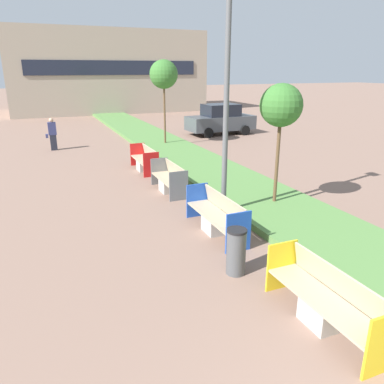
# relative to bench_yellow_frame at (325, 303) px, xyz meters

# --- Properties ---
(planter_grass_strip) EXTENTS (2.80, 120.00, 0.18)m
(planter_grass_strip) POSITION_rel_bench_yellow_frame_xyz_m (2.26, 8.79, -0.28)
(planter_grass_strip) COLOR #568442
(planter_grass_strip) RESTS_ON ground
(building_backdrop) EXTENTS (17.55, 8.91, 7.29)m
(building_backdrop) POSITION_rel_bench_yellow_frame_xyz_m (3.06, 34.54, 3.27)
(building_backdrop) COLOR tan
(building_backdrop) RESTS_ON ground
(bench_yellow_frame) EXTENTS (0.65, 2.29, 0.94)m
(bench_yellow_frame) POSITION_rel_bench_yellow_frame_xyz_m (0.00, 0.00, 0.00)
(bench_yellow_frame) COLOR #ADA8A0
(bench_yellow_frame) RESTS_ON ground
(bench_blue_frame) EXTENTS (0.65, 2.34, 0.94)m
(bench_blue_frame) POSITION_rel_bench_yellow_frame_xyz_m (0.00, 3.88, 0.00)
(bench_blue_frame) COLOR #ADA8A0
(bench_blue_frame) RESTS_ON ground
(bench_grey_frame) EXTENTS (0.65, 1.96, 0.94)m
(bench_grey_frame) POSITION_rel_bench_yellow_frame_xyz_m (-0.00, 7.43, -0.01)
(bench_grey_frame) COLOR #ADA8A0
(bench_grey_frame) RESTS_ON ground
(bench_red_frame) EXTENTS (0.65, 2.04, 0.94)m
(bench_red_frame) POSITION_rel_bench_yellow_frame_xyz_m (-0.00, 10.39, -0.01)
(bench_red_frame) COLOR #ADA8A0
(bench_red_frame) RESTS_ON ground
(litter_bin) EXTENTS (0.40, 0.40, 0.96)m
(litter_bin) POSITION_rel_bench_yellow_frame_xyz_m (-0.54, 1.93, 0.11)
(litter_bin) COLOR #4C4F51
(litter_bin) RESTS_ON ground
(street_lamp_post) EXTENTS (0.24, 0.44, 6.89)m
(street_lamp_post) POSITION_rel_bench_yellow_frame_xyz_m (0.61, 4.71, 3.45)
(street_lamp_post) COLOR #56595B
(street_lamp_post) RESTS_ON ground
(sapling_tree_near) EXTENTS (1.18, 1.18, 3.56)m
(sapling_tree_near) POSITION_rel_bench_yellow_frame_xyz_m (2.38, 4.85, 2.57)
(sapling_tree_near) COLOR brown
(sapling_tree_near) RESTS_ON ground
(sapling_tree_far) EXTENTS (1.44, 1.44, 4.38)m
(sapling_tree_far) POSITION_rel_bench_yellow_frame_xyz_m (2.38, 14.88, 3.27)
(sapling_tree_far) COLOR brown
(sapling_tree_far) RESTS_ON ground
(pedestrian_walking) EXTENTS (0.53, 0.24, 1.61)m
(pedestrian_walking) POSITION_rel_bench_yellow_frame_xyz_m (-3.16, 16.06, 0.44)
(pedestrian_walking) COLOR #232633
(pedestrian_walking) RESTS_ON ground
(parked_car_distant) EXTENTS (4.27, 2.00, 1.86)m
(parked_car_distant) POSITION_rel_bench_yellow_frame_xyz_m (6.80, 17.14, 0.54)
(parked_car_distant) COLOR #474C51
(parked_car_distant) RESTS_ON ground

